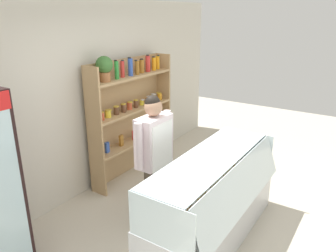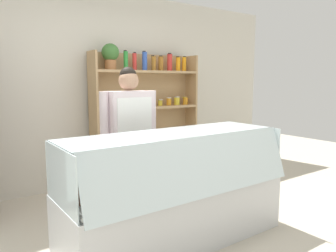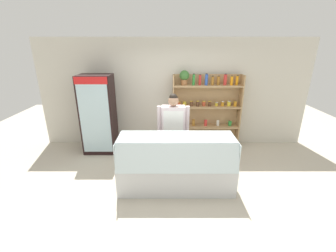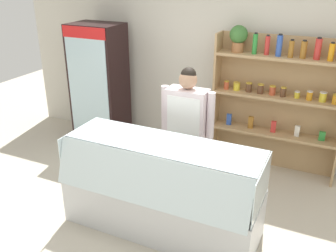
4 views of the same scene
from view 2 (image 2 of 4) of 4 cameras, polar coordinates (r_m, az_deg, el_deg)
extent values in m
plane|color=beige|center=(3.28, 0.45, -18.69)|extent=(12.00, 12.00, 0.00)
cube|color=beige|center=(4.69, -13.94, 6.24)|extent=(6.80, 0.10, 2.70)
cube|color=tan|center=(4.95, -4.47, 1.61)|extent=(1.69, 0.02, 1.85)
cube|color=tan|center=(4.45, -12.74, 0.73)|extent=(0.03, 0.28, 1.85)
cube|color=tan|center=(5.31, 4.02, 2.05)|extent=(0.03, 0.28, 1.85)
cube|color=tan|center=(4.88, -3.58, -2.86)|extent=(1.63, 0.28, 0.04)
cube|color=tan|center=(4.81, -3.64, 3.22)|extent=(1.63, 0.28, 0.04)
cube|color=tan|center=(4.80, -3.69, 9.40)|extent=(1.63, 0.28, 0.04)
cylinder|color=#996038|center=(4.53, -9.97, 10.44)|extent=(0.15, 0.15, 0.13)
sphere|color=#37692D|center=(4.54, -10.02, 12.52)|extent=(0.23, 0.23, 0.23)
cylinder|color=#2D8C38|center=(4.62, -7.36, 11.21)|extent=(0.06, 0.06, 0.25)
cylinder|color=black|center=(4.64, -7.48, 12.85)|extent=(0.04, 0.04, 0.02)
cylinder|color=red|center=(4.71, -5.86, 11.06)|extent=(0.06, 0.06, 0.24)
cylinder|color=black|center=(4.71, -5.81, 12.60)|extent=(0.04, 0.04, 0.02)
cylinder|color=#3356B2|center=(4.77, -4.09, 11.18)|extent=(0.07, 0.07, 0.26)
cylinder|color=black|center=(4.79, -4.20, 12.81)|extent=(0.05, 0.05, 0.02)
cylinder|color=#9E6623|center=(4.84, -2.51, 10.83)|extent=(0.06, 0.06, 0.20)
cylinder|color=black|center=(4.86, -2.68, 12.11)|extent=(0.04, 0.04, 0.02)
cylinder|color=#9E6623|center=(4.94, -1.25, 10.79)|extent=(0.07, 0.07, 0.21)
cylinder|color=black|center=(4.94, -1.25, 12.08)|extent=(0.05, 0.05, 0.02)
cylinder|color=red|center=(5.03, 0.30, 10.99)|extent=(0.08, 0.08, 0.25)
cylinder|color=black|center=(5.04, 0.30, 12.50)|extent=(0.05, 0.05, 0.02)
cylinder|color=orange|center=(5.11, 1.78, 10.69)|extent=(0.07, 0.07, 0.21)
cylinder|color=black|center=(5.12, 1.72, 11.94)|extent=(0.04, 0.04, 0.02)
cylinder|color=orange|center=(5.21, 2.83, 10.69)|extent=(0.06, 0.06, 0.22)
cylinder|color=black|center=(5.21, 2.91, 11.97)|extent=(0.04, 0.04, 0.02)
cylinder|color=#BF4C2D|center=(4.48, -11.10, 3.62)|extent=(0.06, 0.06, 0.10)
cylinder|color=gold|center=(4.48, -11.16, 4.36)|extent=(0.07, 0.07, 0.01)
cylinder|color=yellow|center=(4.55, -9.60, 3.71)|extent=(0.09, 0.09, 0.10)
cylinder|color=gold|center=(4.54, -9.56, 4.42)|extent=(0.09, 0.09, 0.01)
cylinder|color=brown|center=(4.62, -7.67, 3.91)|extent=(0.08, 0.08, 0.12)
cylinder|color=gold|center=(4.62, -7.68, 4.70)|extent=(0.08, 0.08, 0.01)
cylinder|color=brown|center=(4.69, -5.96, 4.00)|extent=(0.08, 0.08, 0.12)
cylinder|color=gold|center=(4.69, -5.99, 4.79)|extent=(0.08, 0.08, 0.01)
cylinder|color=#BF4C2D|center=(4.78, -4.43, 4.08)|extent=(0.08, 0.08, 0.11)
cylinder|color=gold|center=(4.77, -4.36, 4.83)|extent=(0.08, 0.08, 0.01)
cylinder|color=brown|center=(4.84, -2.92, 4.14)|extent=(0.07, 0.07, 0.11)
cylinder|color=gold|center=(4.84, -2.95, 4.88)|extent=(0.07, 0.07, 0.01)
cylinder|color=yellow|center=(4.96, -1.37, 4.06)|extent=(0.07, 0.07, 0.08)
cylinder|color=silver|center=(4.94, -1.25, 4.60)|extent=(0.07, 0.07, 0.01)
cylinder|color=orange|center=(5.03, 0.15, 4.25)|extent=(0.07, 0.07, 0.11)
cylinder|color=silver|center=(5.02, 0.18, 4.93)|extent=(0.07, 0.07, 0.01)
cylinder|color=yellow|center=(5.13, 1.55, 4.37)|extent=(0.09, 0.09, 0.12)
cylinder|color=silver|center=(5.11, 1.62, 5.08)|extent=(0.09, 0.09, 0.01)
cylinder|color=orange|center=(5.19, 3.05, 4.36)|extent=(0.08, 0.08, 0.11)
cylinder|color=gold|center=(5.20, 2.92, 5.03)|extent=(0.08, 0.08, 0.01)
cube|color=#3356B2|center=(4.58, -10.21, -2.47)|extent=(0.06, 0.04, 0.16)
cube|color=#9E6623|center=(4.71, -6.80, -2.01)|extent=(0.07, 0.04, 0.17)
cube|color=red|center=(4.87, -3.59, -1.75)|extent=(0.07, 0.05, 0.16)
cube|color=silver|center=(5.03, -0.59, -1.45)|extent=(0.06, 0.04, 0.15)
cube|color=#2D8C38|center=(5.22, 2.20, -1.28)|extent=(0.08, 0.05, 0.12)
cube|color=silver|center=(3.10, 1.28, -14.73)|extent=(2.08, 0.73, 0.55)
cube|color=white|center=(3.00, 1.30, -9.53)|extent=(2.02, 0.67, 0.03)
cube|color=silver|center=(2.69, 5.75, -7.12)|extent=(2.04, 0.16, 0.47)
cube|color=silver|center=(2.94, 0.75, -1.28)|extent=(2.04, 0.57, 0.01)
cube|color=silver|center=(2.49, -18.24, -8.68)|extent=(0.01, 0.69, 0.45)
cube|color=silver|center=(3.64, 14.44, -3.33)|extent=(0.01, 0.69, 0.45)
cube|color=beige|center=(2.69, -14.23, -11.10)|extent=(0.16, 0.11, 0.04)
cube|color=white|center=(2.50, -12.37, -12.44)|extent=(0.05, 0.03, 0.02)
cube|color=beige|center=(2.81, -7.94, -9.89)|extent=(0.17, 0.12, 0.06)
cube|color=white|center=(2.63, -5.69, -11.21)|extent=(0.05, 0.03, 0.02)
cube|color=tan|center=(2.97, -2.28, -8.94)|extent=(0.17, 0.12, 0.05)
cube|color=white|center=(2.80, 0.21, -9.99)|extent=(0.05, 0.03, 0.02)
cube|color=beige|center=(3.15, 2.75, -7.96)|extent=(0.16, 0.11, 0.05)
cube|color=white|center=(2.99, 5.37, -8.84)|extent=(0.05, 0.03, 0.02)
cube|color=beige|center=(3.36, 7.17, -6.99)|extent=(0.16, 0.13, 0.05)
cube|color=white|center=(3.20, 9.84, -7.77)|extent=(0.05, 0.03, 0.02)
cube|color=tan|center=(3.58, 11.05, -6.14)|extent=(0.16, 0.13, 0.05)
cube|color=white|center=(3.44, 13.71, -6.80)|extent=(0.05, 0.03, 0.02)
cylinder|color=#A35B4C|center=(2.49, -13.53, -11.55)|extent=(0.16, 0.13, 0.13)
cylinder|color=#C1706B|center=(2.57, -8.89, -10.97)|extent=(0.21, 0.14, 0.11)
cylinder|color=tan|center=(2.67, -4.60, -9.82)|extent=(0.16, 0.16, 0.15)
cylinder|color=white|center=(3.24, 9.69, -6.23)|extent=(0.07, 0.07, 0.20)
cylinder|color=white|center=(3.30, 10.93, -5.70)|extent=(0.07, 0.07, 0.23)
cylinder|color=#4C4233|center=(3.62, -8.07, -9.82)|extent=(0.13, 0.13, 0.74)
cylinder|color=#4C4233|center=(3.71, -5.15, -9.30)|extent=(0.13, 0.13, 0.74)
cube|color=silver|center=(3.52, -6.77, 1.06)|extent=(0.48, 0.24, 0.62)
cube|color=white|center=(3.47, -5.69, -4.54)|extent=(0.40, 0.01, 1.15)
cylinder|color=silver|center=(3.39, -11.06, 1.23)|extent=(0.09, 0.09, 0.55)
cylinder|color=silver|center=(3.66, -2.81, 1.86)|extent=(0.09, 0.09, 0.55)
sphere|color=tan|center=(3.50, -6.88, 7.88)|extent=(0.21, 0.21, 0.21)
sphere|color=black|center=(3.50, -6.97, 8.74)|extent=(0.18, 0.18, 0.18)
camera|label=1|loc=(1.88, -94.31, 32.70)|focal=35.00mm
camera|label=3|loc=(2.30, 98.71, 26.65)|focal=24.00mm
camera|label=4|loc=(3.49, 70.26, 22.81)|focal=40.00mm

